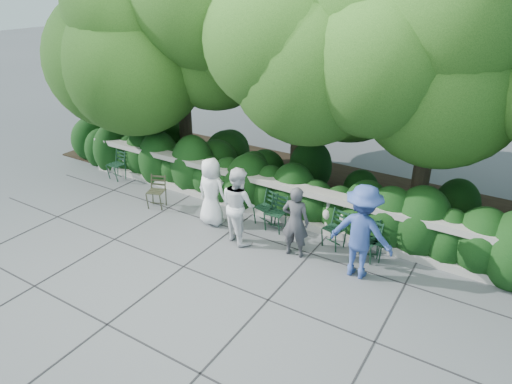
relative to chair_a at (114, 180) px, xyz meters
The scene contains 15 objects.
ground 5.16m from the chair_a, 14.20° to the right, with size 90.00×90.00×0.00m, color #4F5257.
balustrade 5.06m from the chair_a, ahead, with size 12.00×0.44×1.00m.
shrub_hedge 5.30m from the chair_a, 19.11° to the left, with size 15.00×2.60×1.70m, color black, non-canonical shape.
tree_canopy 7.20m from the chair_a, 18.71° to the left, with size 15.04×6.52×6.78m.
chair_a is the anchor object (origin of this frame).
chair_b 4.98m from the chair_a, ahead, with size 0.44×0.48×0.84m, color black, non-canonical shape.
chair_c 6.75m from the chair_a, ahead, with size 0.44×0.48×0.84m, color black, non-canonical shape.
chair_d 7.68m from the chair_a, ahead, with size 0.44×0.48×0.84m, color black, non-canonical shape.
chair_e 5.36m from the chair_a, ahead, with size 0.44×0.48×0.84m, color black, non-canonical shape.
chair_f 7.53m from the chair_a, ahead, with size 0.44×0.48×0.84m, color black, non-canonical shape.
chair_weathered 2.40m from the chair_a, 17.45° to the right, with size 0.44×0.48×0.84m, color black, non-canonical shape.
person_businessman 4.03m from the chair_a, ahead, with size 0.80×0.52×1.64m, color white.
person_woman_grey 6.29m from the chair_a, ahead, with size 0.57×0.38×1.57m, color #3D3D42.
person_casual_man 5.00m from the chair_a, ahead, with size 0.84×0.65×1.73m, color white.
person_older_blue 7.68m from the chair_a, ahead, with size 1.24×0.71×1.92m, color #2E448A.
Camera 1 is at (4.83, -6.77, 5.38)m, focal length 32.00 mm.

